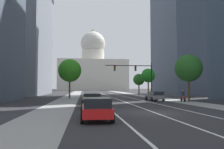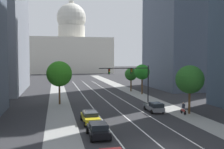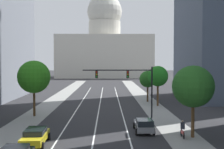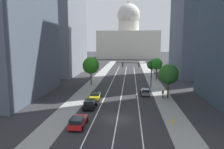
{
  "view_description": "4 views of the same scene",
  "coord_description": "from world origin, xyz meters",
  "views": [
    {
      "loc": [
        -5.89,
        -18.16,
        2.14
      ],
      "look_at": [
        -0.12,
        27.18,
        4.72
      ],
      "focal_mm": 35.7,
      "sensor_mm": 36.0,
      "label": 1
    },
    {
      "loc": [
        -9.25,
        -20.83,
        7.92
      ],
      "look_at": [
        -1.02,
        16.8,
        5.57
      ],
      "focal_mm": 41.84,
      "sensor_mm": 36.0,
      "label": 2
    },
    {
      "loc": [
        1.31,
        -16.2,
        7.35
      ],
      "look_at": [
        1.88,
        21.93,
        5.73
      ],
      "focal_mm": 49.19,
      "sensor_mm": 36.0,
      "label": 3
    },
    {
      "loc": [
        1.88,
        -30.85,
        11.29
      ],
      "look_at": [
        -2.51,
        19.62,
        3.75
      ],
      "focal_mm": 34.59,
      "sensor_mm": 36.0,
      "label": 4
    }
  ],
  "objects": [
    {
      "name": "ground_plane",
      "position": [
        0.0,
        40.0,
        0.0
      ],
      "size": [
        400.0,
        400.0,
        0.0
      ],
      "primitive_type": "plane",
      "color": "#2B2B2D"
    },
    {
      "name": "sidewalk_left",
      "position": [
        -8.63,
        35.0,
        0.01
      ],
      "size": [
        3.68,
        130.0,
        0.01
      ],
      "primitive_type": "cube",
      "color": "gray",
      "rests_on": "ground"
    },
    {
      "name": "sidewalk_right",
      "position": [
        8.63,
        35.0,
        0.01
      ],
      "size": [
        3.68,
        130.0,
        0.01
      ],
      "primitive_type": "cube",
      "color": "gray",
      "rests_on": "ground"
    },
    {
      "name": "lane_stripe_left",
      "position": [
        -3.39,
        25.0,
        0.01
      ],
      "size": [
        0.16,
        90.0,
        0.01
      ],
      "primitive_type": "cube",
      "color": "white",
      "rests_on": "ground"
    },
    {
      "name": "lane_stripe_center",
      "position": [
        0.0,
        25.0,
        0.01
      ],
      "size": [
        0.16,
        90.0,
        0.01
      ],
      "primitive_type": "cube",
      "color": "white",
      "rests_on": "ground"
    },
    {
      "name": "lane_stripe_right",
      "position": [
        3.39,
        25.0,
        0.01
      ],
      "size": [
        0.16,
        90.0,
        0.01
      ],
      "primitive_type": "cube",
      "color": "white",
      "rests_on": "ground"
    },
    {
      "name": "office_tower_near_left",
      "position": [
        -24.15,
        11.82,
        17.26
      ],
      "size": [
        15.48,
        24.91,
        34.44
      ],
      "color": "#4C5666",
      "rests_on": "ground"
    },
    {
      "name": "office_tower_far_left",
      "position": [
        -24.97,
        46.33,
        16.2
      ],
      "size": [
        17.17,
        27.56,
        32.32
      ],
      "color": "gray",
      "rests_on": "ground"
    },
    {
      "name": "capitol_building",
      "position": [
        0.0,
        126.91,
        13.75
      ],
      "size": [
        43.14,
        24.2,
        39.71
      ],
      "color": "beige",
      "rests_on": "ground"
    },
    {
      "name": "car_black",
      "position": [
        -5.09,
        4.71,
        0.78
      ],
      "size": [
        2.07,
        4.23,
        1.5
      ],
      "rotation": [
        0.0,
        0.0,
        1.58
      ],
      "color": "black",
      "rests_on": "ground"
    },
    {
      "name": "car_gray",
      "position": [
        5.09,
        15.26,
        0.76
      ],
      "size": [
        1.96,
        4.55,
        1.48
      ],
      "rotation": [
        0.0,
        0.0,
        1.57
      ],
      "color": "slate",
      "rests_on": "ground"
    },
    {
      "name": "car_red",
      "position": [
        -5.09,
        -3.63,
        0.76
      ],
      "size": [
        2.02,
        4.65,
        1.47
      ],
      "rotation": [
        0.0,
        0.0,
        1.58
      ],
      "color": "red",
      "rests_on": "ground"
    },
    {
      "name": "car_yellow",
      "position": [
        -5.09,
        10.77,
        0.75
      ],
      "size": [
        2.13,
        4.79,
        1.4
      ],
      "rotation": [
        0.0,
        0.0,
        1.6
      ],
      "color": "yellow",
      "rests_on": "ground"
    },
    {
      "name": "traffic_signal_mast",
      "position": [
        4.18,
        23.39,
        4.89
      ],
      "size": [
        9.08,
        0.39,
        6.68
      ],
      "color": "black",
      "rests_on": "ground"
    },
    {
      "name": "fire_hydrant",
      "position": [
        7.8,
        -1.35,
        0.46
      ],
      "size": [
        0.26,
        0.35,
        0.91
      ],
      "color": "yellow",
      "rests_on": "ground"
    },
    {
      "name": "cyclist",
      "position": [
        8.53,
        12.89,
        0.85
      ],
      "size": [
        0.36,
        1.7,
        1.72
      ],
      "rotation": [
        0.0,
        0.0,
        1.56
      ],
      "color": "black",
      "rests_on": "ground"
    },
    {
      "name": "street_tree_near_right",
      "position": [
        9.64,
        34.21,
        4.91
      ],
      "size": [
        3.39,
        3.39,
        6.64
      ],
      "color": "#51381E",
      "rests_on": "ground"
    },
    {
      "name": "street_tree_mid_left",
      "position": [
        -8.56,
        24.98,
        5.29
      ],
      "size": [
        4.39,
        4.39,
        7.5
      ],
      "color": "#51381E",
      "rests_on": "ground"
    },
    {
      "name": "street_tree_mid_right",
      "position": [
        9.56,
        13.09,
        4.93
      ],
      "size": [
        4.05,
        4.05,
        6.98
      ],
      "color": "#51381E",
      "rests_on": "ground"
    },
    {
      "name": "street_tree_far_right",
      "position": [
        8.66,
        39.56,
        4.11
      ],
      "size": [
        3.03,
        3.03,
        5.66
      ],
      "color": "#51381E",
      "rests_on": "ground"
    }
  ]
}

